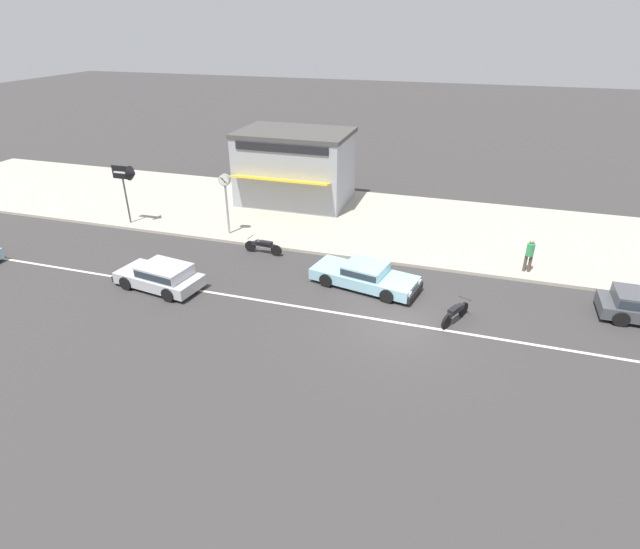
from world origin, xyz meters
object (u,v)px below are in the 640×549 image
(motorcycle_0, at_px, (263,246))
(pedestrian_mid_kerb, at_px, (530,253))
(hatchback_silver_2, at_px, (161,275))
(arrow_signboard, at_px, (130,176))
(motorcycle_1, at_px, (456,312))
(shopfront_corner_warung, at_px, (295,167))
(street_clock, at_px, (226,190))
(sedan_pale_blue_1, at_px, (365,275))

(motorcycle_0, height_order, pedestrian_mid_kerb, pedestrian_mid_kerb)
(hatchback_silver_2, distance_m, arrow_signboard, 8.19)
(motorcycle_1, height_order, shopfront_corner_warung, shopfront_corner_warung)
(hatchback_silver_2, bearing_deg, arrow_signboard, 132.34)
(hatchback_silver_2, relative_size, motorcycle_1, 2.41)
(street_clock, distance_m, arrow_signboard, 5.47)
(pedestrian_mid_kerb, relative_size, shopfront_corner_warung, 0.24)
(sedan_pale_blue_1, xyz_separation_m, motorcycle_0, (-5.54, 1.80, -0.11))
(sedan_pale_blue_1, bearing_deg, pedestrian_mid_kerb, 25.95)
(motorcycle_1, bearing_deg, motorcycle_0, 159.49)
(hatchback_silver_2, height_order, street_clock, street_clock)
(hatchback_silver_2, height_order, motorcycle_0, hatchback_silver_2)
(shopfront_corner_warung, bearing_deg, motorcycle_0, -82.51)
(motorcycle_0, relative_size, arrow_signboard, 0.61)
(shopfront_corner_warung, bearing_deg, sedan_pale_blue_1, -55.19)
(motorcycle_1, relative_size, arrow_signboard, 0.51)
(arrow_signboard, xyz_separation_m, pedestrian_mid_kerb, (20.33, 0.19, -1.82))
(pedestrian_mid_kerb, bearing_deg, shopfront_corner_warung, 155.27)
(motorcycle_0, relative_size, motorcycle_1, 1.19)
(sedan_pale_blue_1, height_order, hatchback_silver_2, hatchback_silver_2)
(arrow_signboard, bearing_deg, sedan_pale_blue_1, -12.83)
(sedan_pale_blue_1, distance_m, pedestrian_mid_kerb, 7.52)
(hatchback_silver_2, distance_m, shopfront_corner_warung, 12.36)
(motorcycle_1, bearing_deg, street_clock, 157.12)
(hatchback_silver_2, relative_size, motorcycle_0, 2.03)
(sedan_pale_blue_1, height_order, motorcycle_0, sedan_pale_blue_1)
(sedan_pale_blue_1, relative_size, shopfront_corner_warung, 0.74)
(motorcycle_0, height_order, shopfront_corner_warung, shopfront_corner_warung)
(hatchback_silver_2, distance_m, motorcycle_0, 5.29)
(sedan_pale_blue_1, height_order, pedestrian_mid_kerb, pedestrian_mid_kerb)
(arrow_signboard, bearing_deg, pedestrian_mid_kerb, 0.53)
(motorcycle_1, distance_m, shopfront_corner_warung, 15.40)
(motorcycle_1, bearing_deg, pedestrian_mid_kerb, 60.77)
(motorcycle_0, bearing_deg, sedan_pale_blue_1, -17.99)
(hatchback_silver_2, bearing_deg, street_clock, 88.47)
(street_clock, relative_size, shopfront_corner_warung, 0.49)
(motorcycle_1, distance_m, arrow_signboard, 18.34)
(motorcycle_1, xyz_separation_m, street_clock, (-12.07, 5.09, 2.11))
(street_clock, distance_m, pedestrian_mid_kerb, 14.95)
(motorcycle_0, distance_m, pedestrian_mid_kerb, 12.39)
(sedan_pale_blue_1, xyz_separation_m, arrow_signboard, (-13.59, 3.10, 2.35))
(sedan_pale_blue_1, bearing_deg, hatchback_silver_2, -161.88)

